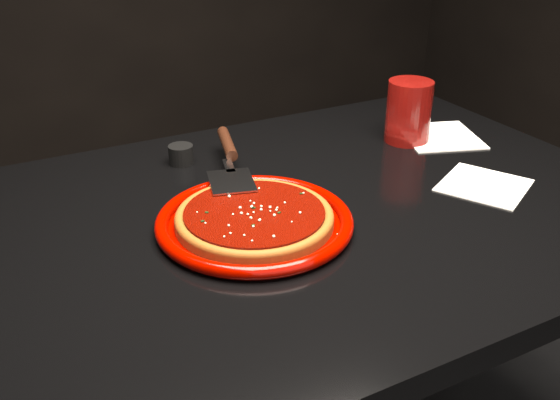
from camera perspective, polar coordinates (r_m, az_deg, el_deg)
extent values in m
cube|color=black|center=(1.24, 0.87, -16.34)|extent=(1.20, 0.80, 0.75)
cylinder|color=#7F0400|center=(0.95, -2.34, -1.97)|extent=(0.37, 0.37, 0.02)
cylinder|color=brown|center=(0.95, -2.34, -1.78)|extent=(0.30, 0.30, 0.01)
torus|color=brown|center=(0.95, -2.35, -1.46)|extent=(0.30, 0.30, 0.02)
cylinder|color=#680800|center=(0.95, -2.36, -1.23)|extent=(0.27, 0.27, 0.01)
cylinder|color=maroon|center=(1.29, 11.68, 7.92)|extent=(0.11, 0.11, 0.12)
cube|color=white|center=(1.15, 18.16, 1.29)|extent=(0.19, 0.19, 0.00)
cube|color=white|center=(1.34, 14.40, 5.67)|extent=(0.19, 0.20, 0.00)
cylinder|color=black|center=(1.19, -9.04, 4.13)|extent=(0.05, 0.05, 0.04)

